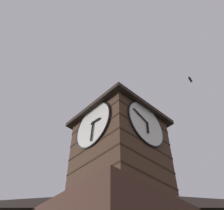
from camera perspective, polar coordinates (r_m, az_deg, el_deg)
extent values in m
cube|color=#4C3323|center=(15.43, 1.78, -11.50)|extent=(4.15, 4.15, 5.00)
cube|color=#352318|center=(14.52, 1.95, -17.88)|extent=(4.19, 4.19, 0.10)
cube|color=#352318|center=(14.95, 1.86, -14.64)|extent=(4.19, 4.19, 0.10)
cube|color=#352318|center=(15.42, 1.78, -11.58)|extent=(4.19, 4.19, 0.10)
cube|color=#352318|center=(15.94, 1.71, -8.72)|extent=(4.19, 4.19, 0.10)
cube|color=#352318|center=(16.49, 1.64, -6.04)|extent=(4.19, 4.19, 0.10)
cylinder|color=white|center=(15.08, 7.29, -3.99)|extent=(2.82, 0.10, 2.82)
torus|color=black|center=(15.07, 7.35, -3.95)|extent=(2.92, 0.10, 2.92)
cube|color=black|center=(14.80, 7.66, -4.84)|extent=(0.15, 0.04, 0.71)
cube|color=black|center=(14.84, 6.13, -2.28)|extent=(1.10, 0.04, 0.51)
sphere|color=black|center=(15.03, 7.60, -3.79)|extent=(0.10, 0.10, 0.10)
cylinder|color=white|center=(15.07, -4.08, -4.26)|extent=(0.10, 2.82, 2.82)
torus|color=black|center=(15.06, -4.15, -4.22)|extent=(0.10, 2.92, 2.92)
cube|color=black|center=(14.84, -3.50, -3.35)|extent=(0.04, 0.72, 0.20)
cube|color=black|center=(14.64, -4.37, -5.75)|extent=(0.04, 0.18, 1.16)
sphere|color=black|center=(15.02, -4.40, -4.08)|extent=(0.10, 0.10, 0.10)
cube|color=#2D231E|center=(16.97, 1.59, -3.96)|extent=(4.85, 4.85, 0.25)
cylinder|color=tan|center=(17.46, 1.55, -2.08)|extent=(2.43, 2.43, 1.24)
cylinder|color=#2D2319|center=(17.19, 1.57, -3.11)|extent=(2.49, 2.49, 0.10)
cylinder|color=#2D2319|center=(17.46, 1.55, -2.08)|extent=(2.49, 2.49, 0.10)
cylinder|color=#2D2319|center=(17.73, 1.52, -1.07)|extent=(2.49, 2.49, 0.10)
cone|color=#384251|center=(18.37, 1.47, 1.06)|extent=(2.73, 2.73, 1.44)
sphere|color=#384251|center=(18.96, 1.42, 2.82)|extent=(0.16, 0.16, 0.16)
cone|color=#1B301D|center=(19.92, -6.77, -18.29)|extent=(2.84, 2.84, 4.81)
cone|color=#1B311D|center=(21.05, -6.22, -12.35)|extent=(1.67, 1.67, 3.72)
ellipsoid|color=black|center=(24.04, 16.36, 5.25)|extent=(0.18, 0.26, 0.13)
cube|color=black|center=(23.92, 16.22, 5.51)|extent=(0.37, 0.24, 0.04)
cube|color=black|center=(24.16, 16.51, 4.99)|extent=(0.37, 0.24, 0.04)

